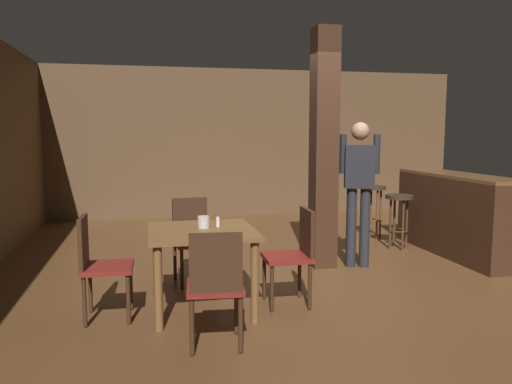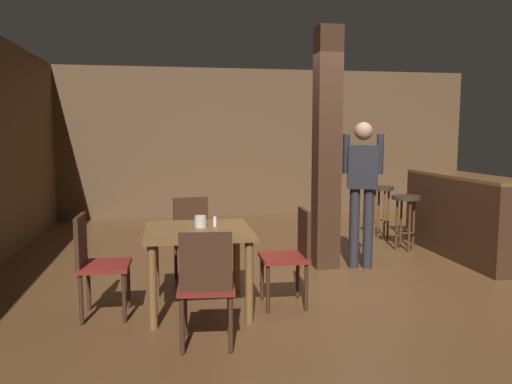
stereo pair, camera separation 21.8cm
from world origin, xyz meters
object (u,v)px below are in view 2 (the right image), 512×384
at_px(dining_table, 198,242).
at_px(chair_east, 292,251).
at_px(bar_counter, 458,215).
at_px(napkin_cup, 200,222).
at_px(bar_stool_near, 406,209).
at_px(chair_south, 206,282).
at_px(chair_west, 95,260).
at_px(bar_stool_mid, 382,200).
at_px(salt_shaker, 215,222).
at_px(standing_person, 362,184).
at_px(chair_north, 193,235).

bearing_deg(dining_table, chair_east, -1.45).
relative_size(dining_table, bar_counter, 0.44).
height_order(napkin_cup, bar_stool_near, napkin_cup).
bearing_deg(napkin_cup, chair_east, -5.79).
bearing_deg(chair_south, chair_west, 138.02).
bearing_deg(bar_stool_mid, salt_shaker, -137.77).
distance_m(chair_south, salt_shaker, 0.97).
relative_size(chair_east, napkin_cup, 8.23).
distance_m(napkin_cup, standing_person, 2.21).
relative_size(chair_west, bar_stool_mid, 1.12).
xyz_separation_m(chair_north, standing_person, (1.98, 0.22, 0.50)).
xyz_separation_m(salt_shaker, bar_stool_mid, (2.73, 2.48, -0.20)).
distance_m(chair_east, bar_stool_near, 2.78).
bearing_deg(napkin_cup, chair_west, -174.21).
height_order(bar_counter, bar_stool_near, bar_counter).
distance_m(dining_table, bar_counter, 3.68).
bearing_deg(dining_table, salt_shaker, 27.47).
bearing_deg(chair_east, standing_person, 44.74).
distance_m(chair_west, chair_east, 1.75).
relative_size(chair_south, standing_person, 0.52).
xyz_separation_m(dining_table, chair_north, (-0.01, 0.87, -0.11)).
relative_size(napkin_cup, salt_shaker, 1.18).
xyz_separation_m(chair_west, bar_stool_mid, (3.78, 2.59, 0.08)).
relative_size(salt_shaker, bar_stool_mid, 0.12).
height_order(salt_shaker, bar_stool_mid, salt_shaker).
relative_size(chair_east, bar_stool_mid, 1.12).
distance_m(chair_north, chair_east, 1.24).
height_order(napkin_cup, bar_stool_mid, napkin_cup).
bearing_deg(salt_shaker, standing_person, 28.94).
xyz_separation_m(chair_east, standing_person, (1.12, 1.11, 0.50)).
xyz_separation_m(napkin_cup, bar_counter, (3.39, 1.32, -0.26)).
height_order(chair_south, chair_north, same).
xyz_separation_m(dining_table, napkin_cup, (0.02, 0.06, 0.18)).
relative_size(chair_north, napkin_cup, 8.23).
bearing_deg(standing_person, bar_stool_mid, 58.25).
height_order(chair_south, standing_person, standing_person).
relative_size(napkin_cup, bar_counter, 0.05).
height_order(chair_north, chair_east, same).
xyz_separation_m(chair_south, napkin_cup, (0.02, 0.90, 0.29)).
distance_m(chair_east, bar_counter, 2.91).
bearing_deg(chair_west, salt_shaker, 6.08).
bearing_deg(chair_north, salt_shaker, -78.26).
bearing_deg(chair_east, chair_south, -136.19).
relative_size(chair_west, napkin_cup, 8.23).
distance_m(napkin_cup, salt_shaker, 0.13).
bearing_deg(dining_table, bar_stool_near, 32.32).
distance_m(chair_north, bar_counter, 3.46).
relative_size(dining_table, chair_east, 1.05).
bearing_deg(bar_stool_near, dining_table, -147.68).
relative_size(chair_north, standing_person, 0.52).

